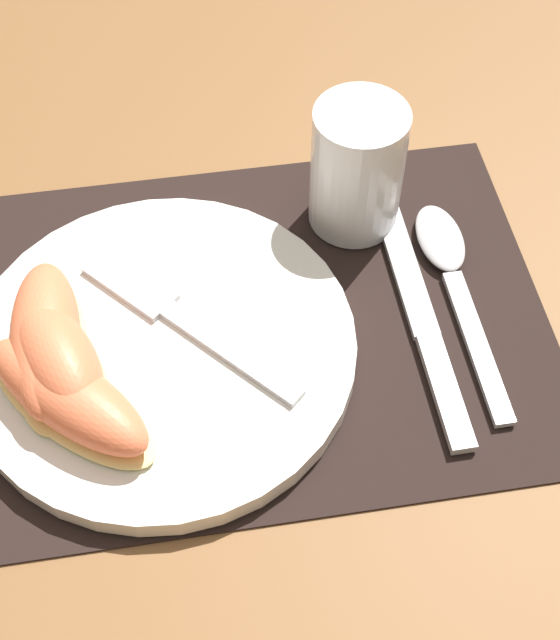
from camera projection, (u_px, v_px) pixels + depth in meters
name	position (u px, v px, depth m)	size (l,w,h in m)	color
ground_plane	(260.00, 323.00, 0.63)	(3.00, 3.00, 0.00)	brown
placemat	(260.00, 321.00, 0.62)	(0.40, 0.30, 0.00)	black
plate	(163.00, 348.00, 0.60)	(0.26, 0.26, 0.02)	white
juice_glass	(356.00, 174.00, 0.64)	(0.07, 0.07, 0.10)	silver
knife	(421.00, 318.00, 0.62)	(0.02, 0.22, 0.01)	#BCBCC1
spoon	(449.00, 265.00, 0.65)	(0.03, 0.19, 0.01)	#BCBCC1
fork	(175.00, 314.00, 0.60)	(0.14, 0.15, 0.00)	#BCBCC1
citrus_wedge_0	(47.00, 341.00, 0.57)	(0.05, 0.13, 0.04)	#F4DB84
citrus_wedge_1	(60.00, 364.00, 0.56)	(0.08, 0.11, 0.05)	#F4DB84
citrus_wedge_2	(69.00, 398.00, 0.55)	(0.13, 0.13, 0.04)	#F4DB84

